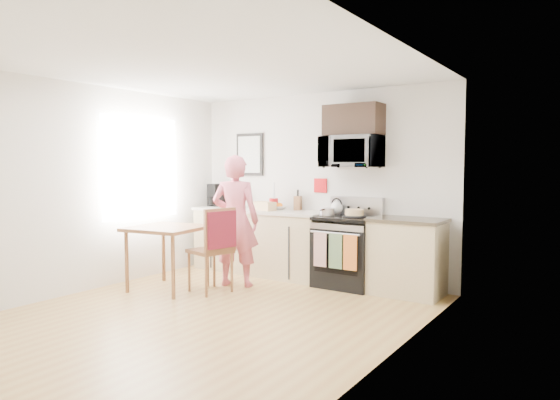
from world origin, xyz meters
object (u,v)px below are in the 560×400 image
Objects in this scene: dining_table at (168,234)px; chair at (217,239)px; cake at (354,213)px; range at (347,253)px; microwave at (352,152)px; person at (236,221)px.

dining_table is 0.70m from chair.
dining_table is 2.95× the size of cake.
microwave reaches higher than range.
person reaches higher than cake.
range is at bearing 171.47° from cake.
dining_table is 0.81× the size of chair.
microwave reaches higher than cake.
cake is at bearing -170.81° from person.
cake is (0.10, -0.02, 0.53)m from range.
microwave is 0.44× the size of person.
cake is at bearing -8.53° from range.
chair reaches higher than dining_table.
range is 1.72m from chair.
microwave is 2.08m from chair.
cake is (1.93, 1.42, 0.25)m from dining_table.
person reaches higher than dining_table.
range is 1.53× the size of microwave.
person is at bearing -143.94° from microwave.
chair is (-1.14, -1.25, 0.25)m from range.
dining_table is (-0.59, -0.64, -0.14)m from person.
person is (-1.23, -0.79, 0.42)m from range.
dining_table is at bearing -141.80° from range.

